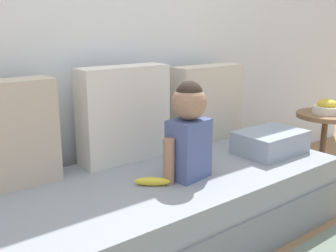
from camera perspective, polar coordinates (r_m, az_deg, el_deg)
name	(u,v)px	position (r m, az deg, el deg)	size (l,w,h in m)	color
ground_plane	(161,241)	(2.16, -1.03, -16.26)	(12.00, 12.00, 0.00)	#93704C
back_wall	(99,1)	(2.34, -9.92, 17.41)	(5.22, 0.10, 2.47)	silver
couch	(161,209)	(2.08, -1.05, -11.95)	(2.02, 0.86, 0.37)	gray
throw_pillow_left	(7,135)	(1.94, -22.20, -1.19)	(0.44, 0.16, 0.50)	#C1B29E
throw_pillow_center	(124,114)	(2.19, -6.35, 1.78)	(0.52, 0.16, 0.52)	silver
throw_pillow_right	(207,103)	(2.57, 5.62, 3.29)	(0.50, 0.16, 0.49)	beige
toddler	(189,129)	(1.90, 3.03, -0.43)	(0.30, 0.17, 0.48)	#4C5B93
banana	(152,181)	(1.88, -2.30, -8.01)	(0.17, 0.04, 0.04)	yellow
folded_blanket	(270,142)	(2.40, 14.56, -2.25)	(0.40, 0.28, 0.13)	#8E9EB2
side_table	(324,130)	(2.93, 21.66, -0.56)	(0.39, 0.39, 0.52)	brown
fruit_bowl	(327,107)	(2.89, 21.96, 2.52)	(0.19, 0.19, 0.10)	silver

